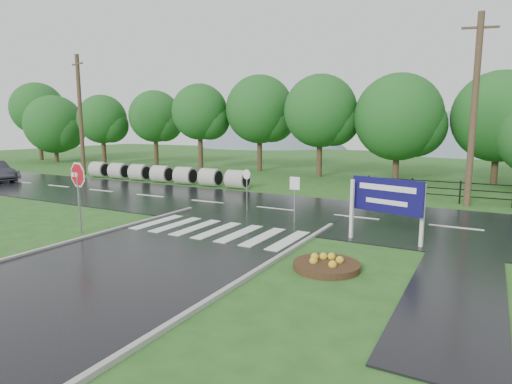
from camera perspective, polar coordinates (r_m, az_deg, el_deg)
The scene contains 16 objects.
ground at distance 12.89m, azimuth -17.86°, elevation -9.90°, with size 120.00×120.00×0.00m, color #25581D.
main_road at distance 20.78m, azimuth 2.53°, elevation -2.34°, with size 90.00×8.00×0.04m, color black.
walkway at distance 12.95m, azimuth 25.46°, elevation -10.26°, with size 2.20×11.00×0.04m, color black.
crosswalk at distance 16.54m, azimuth -5.19°, elevation -5.11°, with size 6.50×2.80×0.02m.
curb_right at distance 8.04m, azimuth -21.34°, elevation -22.13°, with size 0.15×24.00×0.12m, color #A3A39B.
fence_west at distance 24.55m, azimuth 25.58°, elevation 0.24°, with size 9.58×0.08×1.20m.
hills at distance 76.07m, azimuth 23.78°, elevation -6.74°, with size 102.00×48.00×48.00m.
treeline at distance 33.51m, azimuth 14.76°, elevation 1.70°, with size 83.20×5.20×10.00m.
culvert_pipes at distance 31.19m, azimuth -12.44°, elevation 2.37°, with size 13.90×1.20×1.20m.
stop_sign at distance 17.19m, azimuth -22.65°, elevation 1.31°, with size 1.27×0.22×2.88m.
estate_billboard at distance 15.28m, azimuth 17.00°, elevation -0.89°, with size 2.52×0.73×2.27m.
flower_bed at distance 12.50m, azimuth 9.39°, elevation -9.49°, with size 1.90×1.90×0.38m.
reg_sign_small at distance 17.71m, azimuth 5.18°, elevation 0.25°, with size 0.43×0.06×1.95m.
reg_sign_round at distance 20.10m, azimuth -1.24°, elevation 1.01°, with size 0.46×0.13×2.00m.
utility_pole_west at distance 37.66m, azimuth -22.36°, elevation 9.50°, with size 1.68×0.50×9.56m.
utility_pole_east at distance 23.81m, azimuth 27.06°, elevation 9.66°, with size 1.63×0.56×9.37m.
Camera 1 is at (9.00, -8.29, 4.08)m, focal length 30.00 mm.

